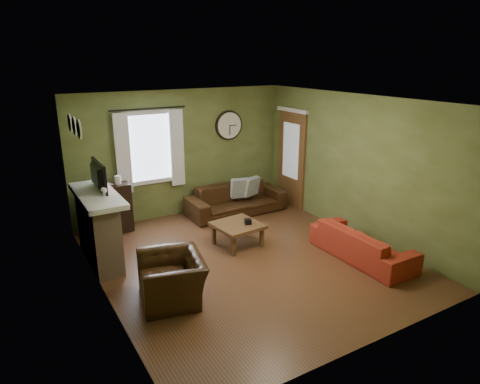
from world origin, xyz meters
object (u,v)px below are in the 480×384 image
sofa_brown (236,199)px  sofa_red (362,243)px  coffee_table (238,234)px  armchair (172,279)px  bookshelf (110,209)px

sofa_brown → sofa_red: (0.71, -2.93, -0.04)m
sofa_brown → coffee_table: 1.65m
sofa_brown → armchair: bearing=-134.5°
coffee_table → bookshelf: bearing=136.1°
sofa_red → armchair: armchair is taller
sofa_brown → sofa_red: sofa_brown is taller
bookshelf → coffee_table: bearing=-43.9°
armchair → coffee_table: (1.67, 1.08, -0.11)m
sofa_brown → armchair: size_ratio=2.17×
sofa_red → coffee_table: 2.13m
armchair → coffee_table: bearing=134.9°
bookshelf → sofa_red: bookshelf is taller
bookshelf → armchair: 2.80m
sofa_brown → sofa_red: size_ratio=1.14×
bookshelf → coffee_table: (1.79, -1.72, -0.27)m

